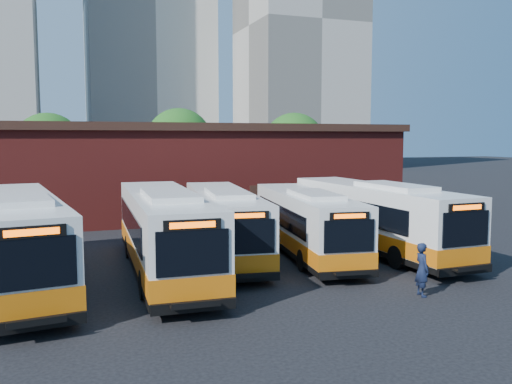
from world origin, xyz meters
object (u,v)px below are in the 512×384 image
object	(u,v)px
bus_midwest	(224,225)
bus_mideast	(306,225)
transit_worker	(422,269)
bus_farwest	(19,243)
bus_east	(375,220)
bus_west	(165,235)

from	to	relation	value
bus_midwest	bus_mideast	size ratio (longest dim) A/B	1.03
bus_midwest	bus_mideast	world-z (taller)	bus_midwest
transit_worker	bus_farwest	bearing A→B (deg)	73.14
bus_farwest	bus_east	world-z (taller)	bus_farwest
bus_mideast	bus_west	bearing A→B (deg)	-161.94
bus_west	transit_worker	world-z (taller)	bus_west
bus_farwest	bus_east	distance (m)	15.74
bus_west	bus_midwest	size ratio (longest dim) A/B	1.08
bus_midwest	transit_worker	xyz separation A→B (m)	(4.66, -8.45, -0.51)
bus_farwest	transit_worker	size ratio (longest dim) A/B	7.01
bus_farwest	bus_mideast	distance (m)	12.32
bus_midwest	bus_east	bearing A→B (deg)	-4.05
transit_worker	bus_west	bearing A→B (deg)	59.77
transit_worker	bus_east	bearing A→B (deg)	-11.45
bus_midwest	bus_mideast	bearing A→B (deg)	-7.71
bus_east	transit_worker	world-z (taller)	bus_east
transit_worker	bus_mideast	bearing A→B (deg)	15.64
bus_mideast	transit_worker	size ratio (longest dim) A/B	6.15
bus_farwest	bus_mideast	world-z (taller)	bus_farwest
bus_midwest	transit_worker	world-z (taller)	bus_midwest
bus_farwest	bus_west	world-z (taller)	bus_farwest
transit_worker	bus_midwest	bearing A→B (deg)	37.23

